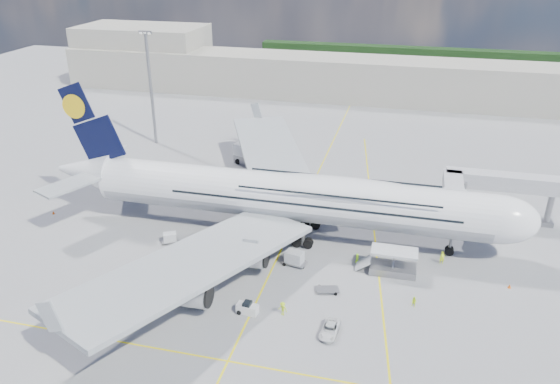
% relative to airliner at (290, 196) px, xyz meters
% --- Properties ---
extents(ground, '(300.00, 300.00, 0.00)m').
position_rel_airliner_xyz_m(ground, '(-0.26, -10.00, -6.87)').
color(ground, gray).
rests_on(ground, ground).
extents(taxi_line_main, '(0.25, 220.00, 0.01)m').
position_rel_airliner_xyz_m(taxi_line_main, '(-0.26, -10.00, -6.86)').
color(taxi_line_main, yellow).
rests_on(taxi_line_main, ground).
extents(taxi_line_cross, '(120.00, 0.25, 0.01)m').
position_rel_airliner_xyz_m(taxi_line_cross, '(-0.26, -30.00, -6.86)').
color(taxi_line_cross, yellow).
rests_on(taxi_line_cross, ground).
extents(taxi_line_diag, '(14.16, 99.06, 0.01)m').
position_rel_airliner_xyz_m(taxi_line_diag, '(13.74, -0.00, -6.86)').
color(taxi_line_diag, yellow).
rests_on(taxi_line_diag, ground).
extents(airliner, '(77.26, 79.15, 23.71)m').
position_rel_airliner_xyz_m(airliner, '(0.00, 0.00, 0.00)').
color(airliner, white).
rests_on(airliner, ground).
extents(jet_bridge, '(18.80, 12.10, 8.50)m').
position_rel_airliner_xyz_m(jet_bridge, '(29.55, 10.94, -0.02)').
color(jet_bridge, '#B7B7BC').
rests_on(jet_bridge, ground).
extents(cargo_loader, '(8.53, 3.20, 3.67)m').
position_rel_airliner_xyz_m(cargo_loader, '(16.56, -7.11, -5.62)').
color(cargo_loader, silver).
rests_on(cargo_loader, ground).
extents(light_mast, '(3.00, 0.70, 25.50)m').
position_rel_airliner_xyz_m(light_mast, '(-40.26, 35.00, 6.34)').
color(light_mast, gray).
rests_on(light_mast, ground).
extents(terminal, '(180.00, 16.00, 12.00)m').
position_rel_airliner_xyz_m(terminal, '(-0.26, 85.00, -0.87)').
color(terminal, '#B2AD9E').
rests_on(terminal, ground).
extents(hangar, '(40.00, 22.00, 18.00)m').
position_rel_airliner_xyz_m(hangar, '(-70.26, 90.00, 2.13)').
color(hangar, '#B2AD9E').
rests_on(hangar, ground).
extents(tree_line, '(160.00, 6.00, 8.00)m').
position_rel_airliner_xyz_m(tree_line, '(39.74, 130.00, -2.87)').
color(tree_line, '#193814').
rests_on(tree_line, ground).
extents(dolly_row_a, '(3.72, 2.62, 0.49)m').
position_rel_airliner_xyz_m(dolly_row_a, '(-13.12, -23.86, -6.49)').
color(dolly_row_a, gray).
rests_on(dolly_row_a, ground).
extents(dolly_row_b, '(3.39, 2.20, 1.99)m').
position_rel_airliner_xyz_m(dolly_row_b, '(-7.82, -10.11, -5.80)').
color(dolly_row_b, gray).
rests_on(dolly_row_b, ground).
extents(dolly_row_c, '(3.20, 2.42, 1.80)m').
position_rel_airliner_xyz_m(dolly_row_c, '(-7.66, -21.30, -5.90)').
color(dolly_row_c, gray).
rests_on(dolly_row_c, ground).
extents(dolly_back, '(3.06, 2.48, 1.71)m').
position_rel_airliner_xyz_m(dolly_back, '(-17.69, -7.05, -5.95)').
color(dolly_back, gray).
rests_on(dolly_back, ground).
extents(dolly_nose_far, '(3.37, 2.33, 0.45)m').
position_rel_airliner_xyz_m(dolly_nose_far, '(8.45, -13.99, -6.52)').
color(dolly_nose_far, gray).
rests_on(dolly_nose_far, ground).
extents(dolly_nose_near, '(3.77, 2.56, 2.18)m').
position_rel_airliner_xyz_m(dolly_nose_near, '(2.64, -8.53, -5.69)').
color(dolly_nose_near, gray).
rests_on(dolly_nose_near, ground).
extents(baggage_tug, '(2.85, 1.55, 1.71)m').
position_rel_airliner_xyz_m(baggage_tug, '(-0.67, -21.11, -6.11)').
color(baggage_tug, silver).
rests_on(baggage_tug, ground).
extents(catering_truck_inner, '(6.19, 2.90, 3.57)m').
position_rel_airliner_xyz_m(catering_truck_inner, '(-11.90, 10.46, -5.18)').
color(catering_truck_inner, gray).
rests_on(catering_truck_inner, ground).
extents(catering_truck_outer, '(8.03, 4.98, 4.46)m').
position_rel_airliner_xyz_m(catering_truck_outer, '(-14.81, 27.30, -4.80)').
color(catering_truck_outer, gray).
rests_on(catering_truck_outer, ground).
extents(service_van, '(2.31, 4.43, 1.19)m').
position_rel_airliner_xyz_m(service_van, '(10.14, -22.52, -6.27)').
color(service_van, white).
rests_on(service_van, ground).
extents(crew_nose, '(0.80, 0.61, 1.97)m').
position_rel_airliner_xyz_m(crew_nose, '(23.60, -2.94, -5.88)').
color(crew_nose, '#E2FF1A').
rests_on(crew_nose, ground).
extents(crew_loader, '(0.93, 0.86, 1.52)m').
position_rel_airliner_xyz_m(crew_loader, '(19.88, -14.64, -6.11)').
color(crew_loader, '#D9FF1A').
rests_on(crew_loader, ground).
extents(crew_wing, '(0.86, 1.13, 1.79)m').
position_rel_airliner_xyz_m(crew_wing, '(-11.74, -8.53, -5.97)').
color(crew_wing, '#B3F91A').
rests_on(crew_wing, ground).
extents(crew_van, '(0.70, 0.88, 1.58)m').
position_rel_airliner_xyz_m(crew_van, '(11.49, -5.82, -6.08)').
color(crew_van, '#97EE19').
rests_on(crew_van, ground).
extents(crew_tug, '(1.38, 1.02, 1.90)m').
position_rel_airliner_xyz_m(crew_tug, '(3.76, -20.35, -5.92)').
color(crew_tug, '#BAE418').
rests_on(crew_tug, ground).
extents(cone_nose, '(0.48, 0.48, 0.61)m').
position_rel_airliner_xyz_m(cone_nose, '(32.52, -7.10, -6.57)').
color(cone_nose, '#E8590C').
rests_on(cone_nose, ground).
extents(cone_wing_left_inner, '(0.48, 0.48, 0.62)m').
position_rel_airliner_xyz_m(cone_wing_left_inner, '(-15.14, 20.25, -6.57)').
color(cone_wing_left_inner, '#E8590C').
rests_on(cone_wing_left_inner, ground).
extents(cone_wing_left_outer, '(0.40, 0.40, 0.51)m').
position_rel_airliner_xyz_m(cone_wing_left_outer, '(-14.60, 32.43, -6.62)').
color(cone_wing_left_outer, '#E8590C').
rests_on(cone_wing_left_outer, ground).
extents(cone_wing_right_inner, '(0.48, 0.48, 0.61)m').
position_rel_airliner_xyz_m(cone_wing_right_inner, '(-14.69, -12.94, -6.57)').
color(cone_wing_right_inner, '#E8590C').
rests_on(cone_wing_right_inner, ground).
extents(cone_wing_right_outer, '(0.46, 0.46, 0.58)m').
position_rel_airliner_xyz_m(cone_wing_right_outer, '(-20.06, -17.73, -6.59)').
color(cone_wing_right_outer, '#E8590C').
rests_on(cone_wing_right_outer, ground).
extents(cone_tail, '(0.45, 0.45, 0.58)m').
position_rel_airliner_xyz_m(cone_tail, '(-41.56, -2.80, -6.59)').
color(cone_tail, '#E8590C').
rests_on(cone_tail, ground).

